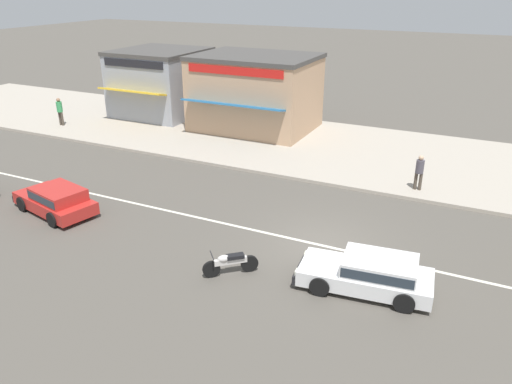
{
  "coord_description": "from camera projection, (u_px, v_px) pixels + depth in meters",
  "views": [
    {
      "loc": [
        4.59,
        -14.74,
        8.57
      ],
      "look_at": [
        -3.32,
        1.58,
        0.8
      ],
      "focal_mm": 35.0,
      "sensor_mm": 36.0,
      "label": 1
    }
  ],
  "objects": [
    {
      "name": "ground_plane",
      "position": [
        322.0,
        245.0,
        17.41
      ],
      "size": [
        160.0,
        160.0,
        0.0
      ],
      "primitive_type": "plane",
      "color": "#544F47"
    },
    {
      "name": "hatchback_white_1",
      "position": [
        370.0,
        273.0,
        14.71
      ],
      "size": [
        4.12,
        2.06,
        1.1
      ],
      "color": "white",
      "rests_on": "ground"
    },
    {
      "name": "pedestrian_near_clock",
      "position": [
        60.0,
        109.0,
        30.76
      ],
      "size": [
        0.34,
        0.34,
        1.71
      ],
      "color": "#4C4238",
      "rests_on": "kerb_strip"
    },
    {
      "name": "shopfront_corner_warung",
      "position": [
        255.0,
        92.0,
        29.76
      ],
      "size": [
        6.95,
        6.06,
        4.37
      ],
      "color": "tan",
      "rests_on": "kerb_strip"
    },
    {
      "name": "pedestrian_mid_kerb",
      "position": [
        419.0,
        170.0,
        21.3
      ],
      "size": [
        0.34,
        0.34,
        1.56
      ],
      "color": "#4C4238",
      "rests_on": "kerb_strip"
    },
    {
      "name": "motorcycle_0",
      "position": [
        230.0,
        263.0,
        15.55
      ],
      "size": [
        1.4,
        1.26,
        0.8
      ],
      "color": "black",
      "rests_on": "ground"
    },
    {
      "name": "shopfront_mid_block",
      "position": [
        161.0,
        82.0,
        33.08
      ],
      "size": [
        5.29,
        6.22,
        4.21
      ],
      "color": "#999EA8",
      "rests_on": "kerb_strip"
    },
    {
      "name": "lane_centre_stripe",
      "position": [
        322.0,
        245.0,
        17.41
      ],
      "size": [
        50.4,
        0.14,
        0.01
      ],
      "primitive_type": "cube",
      "color": "silver",
      "rests_on": "ground"
    },
    {
      "name": "kerb_strip",
      "position": [
        386.0,
        157.0,
        25.88
      ],
      "size": [
        68.0,
        10.0,
        0.15
      ],
      "primitive_type": "cube",
      "color": "#ADA393",
      "rests_on": "ground"
    },
    {
      "name": "hatchback_red_2",
      "position": [
        56.0,
        199.0,
        19.61
      ],
      "size": [
        3.97,
        2.39,
        1.1
      ],
      "color": "red",
      "rests_on": "ground"
    }
  ]
}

